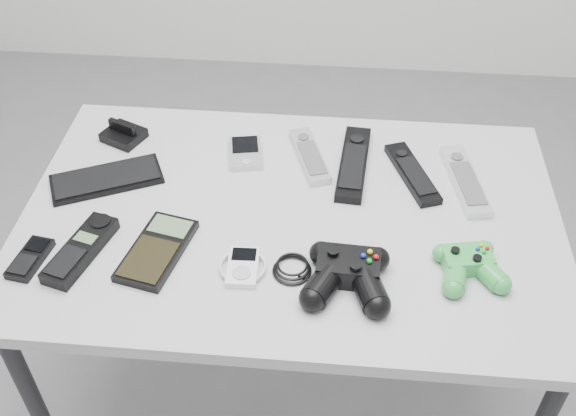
# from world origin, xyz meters

# --- Properties ---
(floor) EXTENTS (3.50, 3.50, 0.00)m
(floor) POSITION_xyz_m (0.00, 0.00, 0.00)
(floor) COLOR slate
(floor) RESTS_ON ground
(desk) EXTENTS (1.07, 0.69, 0.72)m
(desk) POSITION_xyz_m (-0.04, -0.05, 0.66)
(desk) COLOR #A4A4A7
(desk) RESTS_ON floor
(pda_keyboard) EXTENTS (0.25, 0.18, 0.01)m
(pda_keyboard) POSITION_xyz_m (-0.43, 0.02, 0.73)
(pda_keyboard) COLOR black
(pda_keyboard) RESTS_ON desk
(dock_bracket) EXTENTS (0.11, 0.10, 0.05)m
(dock_bracket) POSITION_xyz_m (-0.43, 0.17, 0.74)
(dock_bracket) COLOR black
(dock_bracket) RESTS_ON desk
(pda) EXTENTS (0.09, 0.12, 0.02)m
(pda) POSITION_xyz_m (-0.15, 0.13, 0.73)
(pda) COLOR #B5B6BD
(pda) RESTS_ON desk
(remote_silver_a) EXTENTS (0.11, 0.19, 0.02)m
(remote_silver_a) POSITION_xyz_m (-0.01, 0.13, 0.73)
(remote_silver_a) COLOR #B5B6BD
(remote_silver_a) RESTS_ON desk
(remote_black_a) EXTENTS (0.07, 0.25, 0.02)m
(remote_black_a) POSITION_xyz_m (0.09, 0.11, 0.73)
(remote_black_a) COLOR black
(remote_black_a) RESTS_ON desk
(remote_black_b) EXTENTS (0.12, 0.20, 0.02)m
(remote_black_b) POSITION_xyz_m (0.21, 0.09, 0.73)
(remote_black_b) COLOR black
(remote_black_b) RESTS_ON desk
(remote_silver_b) EXTENTS (0.09, 0.23, 0.02)m
(remote_silver_b) POSITION_xyz_m (0.32, 0.08, 0.73)
(remote_silver_b) COLOR silver
(remote_silver_b) RESTS_ON desk
(mobile_phone) EXTENTS (0.06, 0.11, 0.02)m
(mobile_phone) POSITION_xyz_m (-0.50, -0.22, 0.73)
(mobile_phone) COLOR black
(mobile_phone) RESTS_ON desk
(cordless_handset) EXTENTS (0.10, 0.19, 0.03)m
(cordless_handset) POSITION_xyz_m (-0.42, -0.20, 0.73)
(cordless_handset) COLOR black
(cordless_handset) RESTS_ON desk
(calculator) EXTENTS (0.13, 0.20, 0.02)m
(calculator) POSITION_xyz_m (-0.28, -0.18, 0.73)
(calculator) COLOR black
(calculator) RESTS_ON desk
(mp3_player) EXTENTS (0.09, 0.10, 0.02)m
(mp3_player) POSITION_xyz_m (-0.11, -0.21, 0.73)
(mp3_player) COLOR white
(mp3_player) RESTS_ON desk
(controller_black) EXTENTS (0.28, 0.18, 0.05)m
(controller_black) POSITION_xyz_m (0.08, -0.22, 0.75)
(controller_black) COLOR black
(controller_black) RESTS_ON desk
(controller_green) EXTENTS (0.15, 0.15, 0.04)m
(controller_green) POSITION_xyz_m (0.30, -0.17, 0.74)
(controller_green) COLOR #248541
(controller_green) RESTS_ON desk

